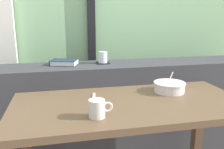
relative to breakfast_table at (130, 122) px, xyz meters
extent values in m
cube|color=black|center=(-0.05, 1.13, 0.69)|extent=(0.07, 0.05, 2.60)
cube|color=#38383D|center=(-0.02, 0.61, -0.20)|extent=(2.80, 0.35, 0.82)
cube|color=brown|center=(0.59, 0.25, -0.27)|extent=(0.06, 0.06, 0.70)
cube|color=brown|center=(0.00, 0.00, 0.10)|extent=(1.28, 0.60, 0.03)
cube|color=black|center=(-0.03, 0.65, 0.21)|extent=(0.10, 0.10, 0.00)
cylinder|color=white|center=(-0.03, 0.65, 0.26)|extent=(0.07, 0.07, 0.09)
cylinder|color=#BC3D51|center=(-0.03, 0.65, 0.24)|extent=(0.06, 0.06, 0.05)
cube|color=#1E2D47|center=(-0.33, 0.65, 0.21)|extent=(0.22, 0.19, 0.00)
cube|color=silver|center=(-0.33, 0.65, 0.23)|extent=(0.21, 0.18, 0.03)
cube|color=#1E2D47|center=(-0.33, 0.65, 0.25)|extent=(0.22, 0.19, 0.00)
cube|color=#1E2D47|center=(-0.42, 0.68, 0.23)|extent=(0.05, 0.13, 0.04)
cylinder|color=silver|center=(0.29, 0.13, 0.15)|extent=(0.18, 0.18, 0.06)
cylinder|color=silver|center=(0.29, 0.13, 0.17)|extent=(0.19, 0.19, 0.01)
cylinder|color=#9E5B33|center=(0.29, 0.13, 0.14)|extent=(0.16, 0.16, 0.04)
cylinder|color=silver|center=(0.30, 0.15, 0.19)|extent=(0.04, 0.13, 0.12)
ellipsoid|color=silver|center=(0.30, 0.17, 0.15)|extent=(0.03, 0.05, 0.01)
cube|color=silver|center=(-0.19, 0.10, 0.12)|extent=(0.04, 0.17, 0.01)
cylinder|color=silver|center=(-0.21, -0.16, 0.16)|extent=(0.08, 0.08, 0.08)
torus|color=silver|center=(-0.16, -0.16, 0.16)|extent=(0.05, 0.01, 0.05)
camera|label=1|loc=(-0.37, -1.20, 0.58)|focal=39.14mm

